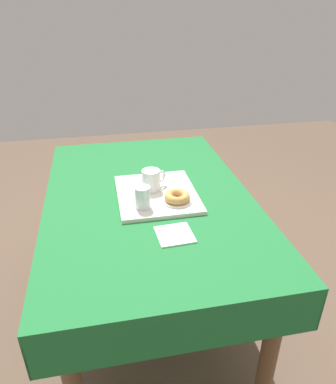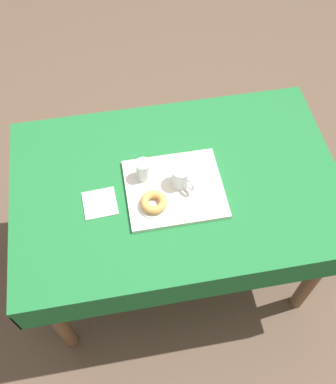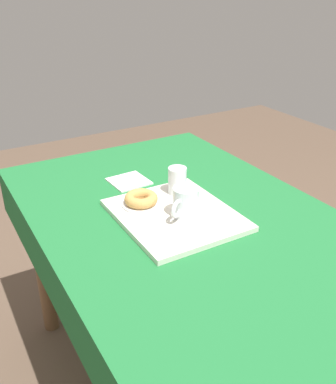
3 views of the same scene
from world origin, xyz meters
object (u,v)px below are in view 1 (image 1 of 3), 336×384
(dining_table, at_px, (149,215))
(serving_tray, at_px, (157,194))
(water_glass_near, at_px, (143,199))
(donut_plate_left, at_px, (177,201))
(sugar_donut_left, at_px, (177,196))
(paper_napkin, at_px, (175,235))
(tea_mug_left, at_px, (151,181))

(dining_table, relative_size, serving_tray, 3.48)
(water_glass_near, distance_m, donut_plate_left, 0.15)
(water_glass_near, xyz_separation_m, sugar_donut_left, (-0.02, 0.14, -0.02))
(dining_table, relative_size, donut_plate_left, 11.03)
(paper_napkin, bearing_deg, sugar_donut_left, 165.10)
(serving_tray, relative_size, tea_mug_left, 3.42)
(donut_plate_left, bearing_deg, paper_napkin, -14.90)
(water_glass_near, distance_m, sugar_donut_left, 0.15)
(water_glass_near, height_order, sugar_donut_left, water_glass_near)
(dining_table, bearing_deg, tea_mug_left, 131.89)
(donut_plate_left, bearing_deg, sugar_donut_left, 0.00)
(donut_plate_left, bearing_deg, water_glass_near, -82.89)
(sugar_donut_left, height_order, paper_napkin, sugar_donut_left)
(dining_table, distance_m, tea_mug_left, 0.16)
(dining_table, xyz_separation_m, tea_mug_left, (-0.02, 0.02, 0.16))
(serving_tray, height_order, donut_plate_left, donut_plate_left)
(tea_mug_left, xyz_separation_m, water_glass_near, (0.14, -0.06, -0.00))
(dining_table, relative_size, paper_napkin, 10.43)
(dining_table, bearing_deg, serving_tray, 65.50)
(donut_plate_left, bearing_deg, tea_mug_left, -145.64)
(sugar_donut_left, bearing_deg, dining_table, -136.71)
(water_glass_near, height_order, paper_napkin, water_glass_near)
(sugar_donut_left, bearing_deg, donut_plate_left, 0.00)
(dining_table, height_order, water_glass_near, water_glass_near)
(donut_plate_left, relative_size, paper_napkin, 0.95)
(serving_tray, height_order, tea_mug_left, tea_mug_left)
(paper_napkin, bearing_deg, donut_plate_left, 165.10)
(dining_table, relative_size, tea_mug_left, 11.89)
(sugar_donut_left, bearing_deg, tea_mug_left, -145.64)
(water_glass_near, height_order, donut_plate_left, water_glass_near)
(dining_table, distance_m, sugar_donut_left, 0.21)
(sugar_donut_left, bearing_deg, paper_napkin, -14.90)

